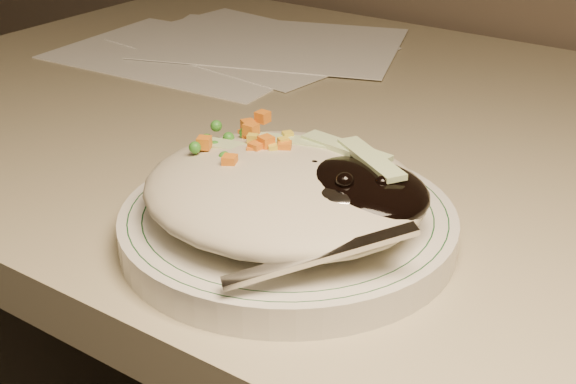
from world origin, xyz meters
The scene contains 5 objects.
desk centered at (0.00, 1.38, 0.54)m, with size 1.40×0.70×0.74m.
plate centered at (-0.10, 1.16, 0.75)m, with size 0.23×0.23×0.02m, color silver.
plate_rim centered at (-0.10, 1.16, 0.76)m, with size 0.22×0.22×0.00m.
meal centered at (-0.10, 1.16, 0.78)m, with size 0.21×0.19×0.05m.
papers centered at (-0.42, 1.51, 0.74)m, with size 0.39×0.35×0.00m.
Camera 1 is at (0.17, 0.77, 1.02)m, focal length 50.00 mm.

